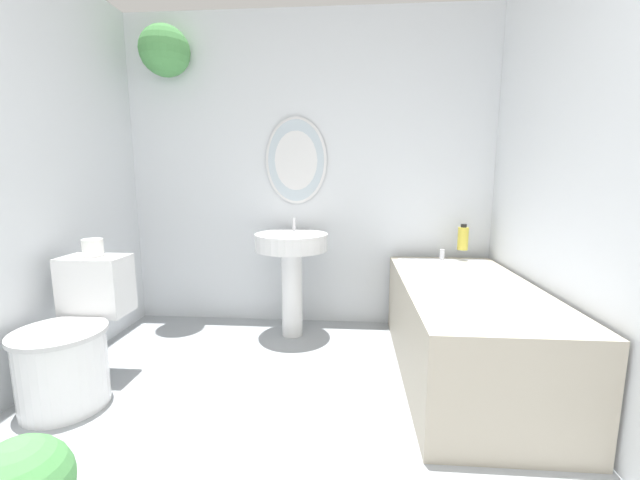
{
  "coord_description": "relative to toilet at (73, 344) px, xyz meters",
  "views": [
    {
      "loc": [
        0.33,
        -0.24,
        1.17
      ],
      "look_at": [
        0.18,
        1.76,
        0.85
      ],
      "focal_mm": 22.0,
      "sensor_mm": 36.0,
      "label": 1
    }
  ],
  "objects": [
    {
      "name": "pedestal_sink",
      "position": [
        1.03,
        0.92,
        0.29
      ],
      "size": [
        0.53,
        0.53,
        0.87
      ],
      "color": "white",
      "rests_on": "ground_plane"
    },
    {
      "name": "toilet_paper_roll",
      "position": [
        -0.0,
        0.23,
        0.47
      ],
      "size": [
        0.11,
        0.11,
        0.1
      ],
      "color": "white",
      "rests_on": "toilet"
    },
    {
      "name": "wall_right",
      "position": [
        2.56,
        -0.19,
        0.9
      ],
      "size": [
        0.06,
        2.95,
        2.4
      ],
      "color": "silver",
      "rests_on": "ground_plane"
    },
    {
      "name": "wall_back",
      "position": [
        1.01,
        1.24,
        0.99
      ],
      "size": [
        2.93,
        0.36,
        2.4
      ],
      "color": "silver",
      "rests_on": "ground_plane"
    },
    {
      "name": "toilet",
      "position": [
        0.0,
        0.0,
        0.0
      ],
      "size": [
        0.44,
        0.65,
        0.72
      ],
      "color": "white",
      "rests_on": "ground_plane"
    },
    {
      "name": "shampoo_bottle",
      "position": [
        2.29,
        1.08,
        0.43
      ],
      "size": [
        0.08,
        0.08,
        0.19
      ],
      "color": "gold",
      "rests_on": "bathtub"
    },
    {
      "name": "bathtub",
      "position": [
        2.14,
        0.4,
        -0.01
      ],
      "size": [
        0.74,
        1.55,
        0.64
      ],
      "color": "#B2A893",
      "rests_on": "ground_plane"
    }
  ]
}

